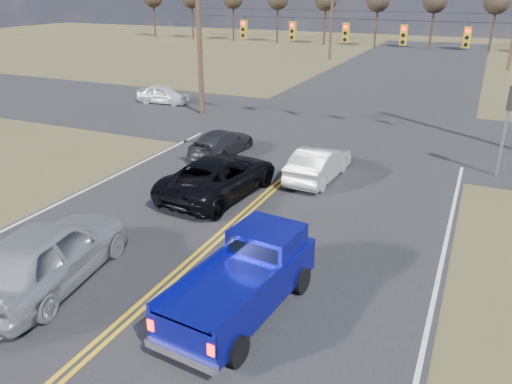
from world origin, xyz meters
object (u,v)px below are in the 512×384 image
at_px(pickup_truck, 245,280).
at_px(black_suv, 220,176).
at_px(cross_car_west, 163,94).
at_px(dgrey_car_queue, 221,143).
at_px(silver_suv, 48,254).
at_px(white_car_queue, 319,163).

distance_m(pickup_truck, black_suv, 7.65).
xyz_separation_m(pickup_truck, cross_car_west, (-15.55, 19.30, -0.26)).
bearing_deg(dgrey_car_queue, cross_car_west, -39.27).
bearing_deg(silver_suv, dgrey_car_queue, -93.66).
bearing_deg(white_car_queue, black_suv, 50.51).
relative_size(silver_suv, black_suv, 0.97).
bearing_deg(dgrey_car_queue, black_suv, 120.87).
xyz_separation_m(silver_suv, black_suv, (1.21, 7.52, -0.15)).
bearing_deg(pickup_truck, cross_car_west, 134.60).
bearing_deg(cross_car_west, black_suv, -142.09).
relative_size(white_car_queue, dgrey_car_queue, 1.03).
bearing_deg(pickup_truck, silver_suv, -162.64).
relative_size(silver_suv, dgrey_car_queue, 1.31).
height_order(black_suv, dgrey_car_queue, black_suv).
distance_m(dgrey_car_queue, cross_car_west, 12.35).
bearing_deg(black_suv, cross_car_west, -42.83).
distance_m(black_suv, white_car_queue, 4.41).
bearing_deg(white_car_queue, cross_car_west, -30.71).
relative_size(pickup_truck, cross_car_west, 1.37).
distance_m(black_suv, cross_car_west, 17.20).
distance_m(silver_suv, black_suv, 7.61).
xyz_separation_m(silver_suv, dgrey_car_queue, (-1.12, 12.01, -0.33)).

